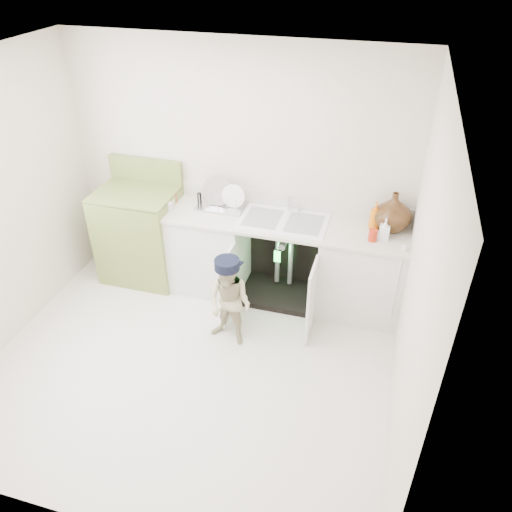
% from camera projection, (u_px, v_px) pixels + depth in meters
% --- Properties ---
extents(ground, '(3.50, 3.50, 0.00)m').
position_uv_depth(ground, '(190.00, 364.00, 4.47)').
color(ground, silver).
rests_on(ground, ground).
extents(room_shell, '(6.00, 5.50, 1.26)m').
position_uv_depth(room_shell, '(178.00, 247.00, 3.78)').
color(room_shell, beige).
rests_on(room_shell, ground).
extents(counter_run, '(2.44, 1.02, 1.27)m').
position_uv_depth(counter_run, '(287.00, 257.00, 5.04)').
color(counter_run, white).
rests_on(counter_run, ground).
extents(avocado_stove, '(0.82, 0.65, 1.27)m').
position_uv_depth(avocado_stove, '(141.00, 233.00, 5.36)').
color(avocado_stove, olive).
rests_on(avocado_stove, ground).
extents(repair_worker, '(0.61, 0.67, 0.89)m').
position_uv_depth(repair_worker, '(230.00, 302.00, 4.49)').
color(repair_worker, tan).
rests_on(repair_worker, ground).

